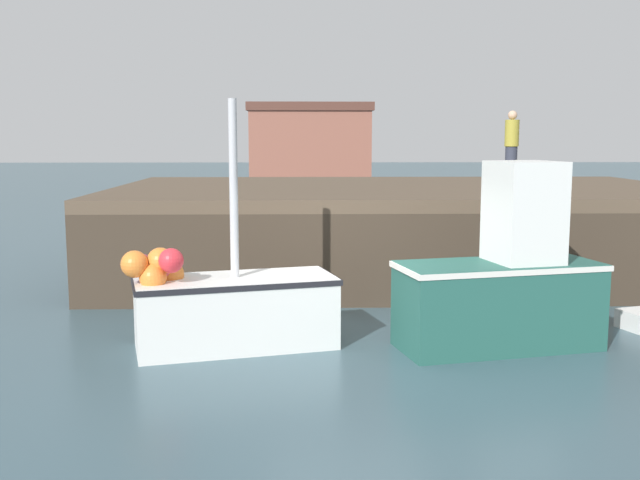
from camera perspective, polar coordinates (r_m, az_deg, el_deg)
The scene contains 6 objects.
ground at distance 11.15m, azimuth 2.20°, elevation -8.33°, with size 120.00×160.00×0.10m.
pier at distance 16.51m, azimuth 6.44°, elevation 2.87°, with size 12.91×7.72×1.96m.
fishing_boat_near_left at distance 10.95m, azimuth -7.06°, elevation -4.99°, with size 3.13×1.91×3.61m.
fishing_boat_near_right at distance 11.14m, azimuth 13.94°, elevation -3.25°, with size 3.14×1.80×2.73m.
dockworker at distance 18.77m, azimuth 14.51°, elevation 6.97°, with size 0.34×0.34×1.75m.
warehouse at distance 46.49m, azimuth -0.79°, elevation 7.31°, with size 7.51×5.68×5.11m.
Camera 1 is at (-0.70, -10.68, 3.07)m, focal length 41.62 mm.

